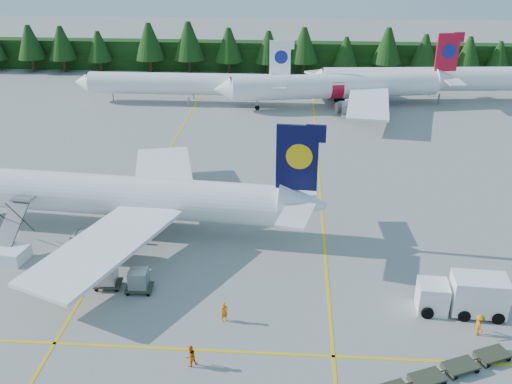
# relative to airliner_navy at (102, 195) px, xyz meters

# --- Properties ---
(ground) EXTENTS (320.00, 320.00, 0.00)m
(ground) POSITION_rel_airliner_navy_xyz_m (15.80, -11.67, -3.49)
(ground) COLOR gray
(ground) RESTS_ON ground
(taxi_stripe_a) EXTENTS (0.25, 120.00, 0.01)m
(taxi_stripe_a) POSITION_rel_airliner_navy_xyz_m (1.80, 8.33, -3.49)
(taxi_stripe_a) COLOR yellow
(taxi_stripe_a) RESTS_ON ground
(taxi_stripe_b) EXTENTS (0.25, 120.00, 0.01)m
(taxi_stripe_b) POSITION_rel_airliner_navy_xyz_m (21.80, 8.33, -3.49)
(taxi_stripe_b) COLOR yellow
(taxi_stripe_b) RESTS_ON ground
(taxi_stripe_cross) EXTENTS (80.00, 0.25, 0.01)m
(taxi_stripe_cross) POSITION_rel_airliner_navy_xyz_m (15.80, -17.67, -3.49)
(taxi_stripe_cross) COLOR yellow
(taxi_stripe_cross) RESTS_ON ground
(treeline_hedge) EXTENTS (220.00, 4.00, 6.00)m
(treeline_hedge) POSITION_rel_airliner_navy_xyz_m (15.80, 70.33, -0.49)
(treeline_hedge) COLOR black
(treeline_hedge) RESTS_ON ground
(airliner_navy) EXTENTS (39.95, 32.76, 11.61)m
(airliner_navy) POSITION_rel_airliner_navy_xyz_m (0.00, 0.00, 0.00)
(airliner_navy) COLOR white
(airliner_navy) RESTS_ON ground
(airliner_red) EXTENTS (40.16, 32.75, 11.78)m
(airliner_red) POSITION_rel_airliner_navy_xyz_m (24.60, 43.98, 0.05)
(airliner_red) COLOR white
(airliner_red) RESTS_ON ground
(airliner_far_left) EXTENTS (36.77, 3.70, 10.70)m
(airliner_far_left) POSITION_rel_airliner_navy_xyz_m (-1.95, 45.03, -0.14)
(airliner_far_left) COLOR white
(airliner_far_left) RESTS_ON ground
(airliner_far_right) EXTENTS (41.27, 7.40, 12.00)m
(airliner_far_right) POSITION_rel_airliner_navy_xyz_m (39.59, 49.40, 0.27)
(airliner_far_right) COLOR white
(airliner_far_right) RESTS_ON ground
(airstairs) EXTENTS (4.94, 6.71, 4.19)m
(airstairs) POSITION_rel_airliner_navy_xyz_m (-7.32, -6.38, -2.58)
(airstairs) COLOR white
(airstairs) RESTS_ON ground
(service_truck) EXTENTS (6.69, 2.74, 3.17)m
(service_truck) POSITION_rel_airliner_navy_xyz_m (31.89, -11.77, -1.92)
(service_truck) COLOR white
(service_truck) RESTS_ON ground
(dolly_train) EXTENTS (12.59, 7.44, 0.13)m
(dolly_train) POSITION_rel_airliner_navy_xyz_m (27.80, -19.76, -3.07)
(dolly_train) COLOR #323828
(dolly_train) RESTS_ON ground
(uld_pair) EXTENTS (4.92, 2.12, 1.65)m
(uld_pair) POSITION_rel_airliner_navy_xyz_m (4.92, -10.60, -2.38)
(uld_pair) COLOR #323828
(uld_pair) RESTS_ON ground
(crew_a) EXTENTS (0.70, 0.64, 1.61)m
(crew_a) POSITION_rel_airliner_navy_xyz_m (13.73, -14.20, -2.68)
(crew_a) COLOR orange
(crew_a) RESTS_ON ground
(crew_b) EXTENTS (0.99, 0.99, 1.62)m
(crew_b) POSITION_rel_airliner_navy_xyz_m (12.03, -19.23, -2.68)
(crew_b) COLOR #E26204
(crew_b) RESTS_ON ground
(crew_c) EXTENTS (0.51, 0.73, 1.72)m
(crew_c) POSITION_rel_airliner_navy_xyz_m (32.54, -14.53, -2.63)
(crew_c) COLOR orange
(crew_c) RESTS_ON ground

